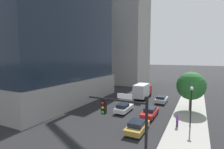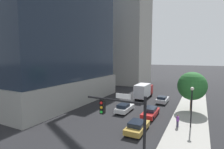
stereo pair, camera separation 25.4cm
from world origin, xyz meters
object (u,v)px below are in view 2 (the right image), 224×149
construction_building (128,28)px  traffic_light_pole (125,123)px  street_tree (192,86)px  car_white (124,108)px  car_red (150,112)px  car_gold (137,126)px  box_truck (144,90)px  car_silver (162,99)px  street_lamp (192,101)px  pedestrian_purple_shirt (178,121)px

construction_building → traffic_light_pole: size_ratio=6.93×
construction_building → street_tree: bearing=-48.9°
car_white → car_red: bearing=-2.7°
car_red → car_gold: (0.00, -6.09, -0.02)m
traffic_light_pole → car_red: size_ratio=1.34×
car_white → street_tree: bearing=29.9°
car_gold → box_truck: box_truck is taller
car_white → car_gold: car_white is taller
car_silver → construction_building: bearing=127.0°
car_gold → street_lamp: bearing=35.6°
car_red → car_gold: bearing=-90.0°
pedestrian_purple_shirt → construction_building: bearing=121.7°
car_silver → traffic_light_pole: bearing=-85.1°
construction_building → car_silver: 32.79m
car_white → pedestrian_purple_shirt: pedestrian_purple_shirt is taller
car_silver → street_tree: bearing=-31.0°
traffic_light_pole → street_tree: size_ratio=0.99×
traffic_light_pole → car_gold: bearing=103.3°
car_red → pedestrian_purple_shirt: bearing=-31.6°
car_gold → box_truck: (-4.40, 16.81, 1.11)m
traffic_light_pole → street_lamp: (3.68, 12.59, -0.88)m
street_tree → traffic_light_pole: bearing=-99.2°
car_silver → box_truck: bearing=158.9°
car_silver → car_white: bearing=-116.6°
street_tree → car_gold: (-5.33, -11.90, -3.59)m
construction_building → street_lamp: bearing=-56.0°
street_tree → car_white: street_tree is taller
box_truck → pedestrian_purple_shirt: size_ratio=4.31×
car_gold → pedestrian_purple_shirt: size_ratio=2.74×
car_gold → pedestrian_purple_shirt: bearing=40.1°
construction_building → street_lamp: 42.41m
car_silver → pedestrian_purple_shirt: pedestrian_purple_shirt is taller
traffic_light_pole → car_silver: traffic_light_pole is taller
car_silver → pedestrian_purple_shirt: (4.19, -11.59, 0.26)m
car_red → car_silver: 9.01m
car_white → box_truck: size_ratio=0.62×
traffic_light_pole → street_tree: 20.69m
construction_building → traffic_light_pole: construction_building is taller
car_red → car_gold: car_red is taller
street_lamp → car_red: size_ratio=1.10×
traffic_light_pole → pedestrian_purple_shirt: traffic_light_pole is taller
car_red → car_white: car_white is taller
traffic_light_pole → street_lamp: bearing=73.7°
pedestrian_purple_shirt → car_gold: bearing=-139.9°
street_tree → pedestrian_purple_shirt: bearing=-97.8°
street_lamp → car_white: street_lamp is taller
box_truck → construction_building: bearing=120.9°
construction_building → car_red: bearing=-61.9°
construction_building → traffic_light_pole: bearing=-67.9°
traffic_light_pole → car_white: size_ratio=1.48×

